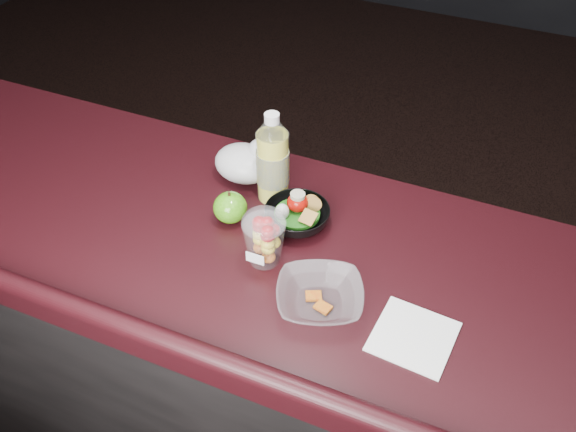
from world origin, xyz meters
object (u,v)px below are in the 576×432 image
(lemonade_bottle, at_px, (273,164))
(snack_bowl, at_px, (297,215))
(fruit_cup, at_px, (264,237))
(takeout_bowl, at_px, (320,297))
(green_apple, at_px, (230,207))

(lemonade_bottle, relative_size, snack_bowl, 1.21)
(lemonade_bottle, xyz_separation_m, fruit_cup, (0.08, -0.22, -0.03))
(snack_bowl, distance_m, takeout_bowl, 0.26)
(fruit_cup, xyz_separation_m, green_apple, (-0.14, 0.09, -0.03))
(fruit_cup, relative_size, snack_bowl, 0.70)
(lemonade_bottle, relative_size, takeout_bowl, 1.03)
(fruit_cup, distance_m, takeout_bowl, 0.19)
(takeout_bowl, bearing_deg, fruit_cup, 155.19)
(lemonade_bottle, distance_m, green_apple, 0.15)
(snack_bowl, bearing_deg, takeout_bowl, -56.37)
(green_apple, height_order, takeout_bowl, green_apple)
(fruit_cup, relative_size, takeout_bowl, 0.59)
(fruit_cup, bearing_deg, green_apple, 145.50)
(lemonade_bottle, xyz_separation_m, takeout_bowl, (0.24, -0.29, -0.08))
(lemonade_bottle, height_order, snack_bowl, lemonade_bottle)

